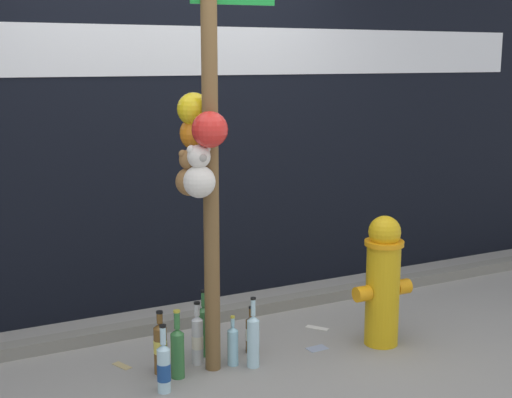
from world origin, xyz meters
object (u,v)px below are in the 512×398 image
object	(u,v)px
bottle_1	(204,329)
bottle_4	(197,339)
bottle_2	(178,351)
bottle_6	(251,334)
bottle_0	(253,340)
bottle_3	(233,345)
bottle_7	(164,367)
memorial_post	(204,108)
fire_hydrant	(383,280)
bottle_5	(160,347)

from	to	relation	value
bottle_1	bottle_4	size ratio (longest dim) A/B	1.08
bottle_2	bottle_1	bearing A→B (deg)	40.42
bottle_2	bottle_6	distance (m)	0.54
bottle_0	bottle_4	xyz separation A→B (m)	(-0.27, 0.18, -0.01)
bottle_2	bottle_3	size ratio (longest dim) A/B	1.32
bottle_0	bottle_3	xyz separation A→B (m)	(-0.09, 0.08, -0.04)
bottle_7	bottle_6	bearing A→B (deg)	21.71
memorial_post	bottle_7	size ratio (longest dim) A/B	6.73
bottle_7	fire_hydrant	bearing A→B (deg)	0.30
fire_hydrant	bottle_2	size ratio (longest dim) A/B	2.07
bottle_3	bottle_1	bearing A→B (deg)	115.11
bottle_1	fire_hydrant	bearing A→B (deg)	-17.81
memorial_post	fire_hydrant	xyz separation A→B (m)	(1.12, -0.15, -1.09)
fire_hydrant	bottle_4	distance (m)	1.20
bottle_6	bottle_3	bearing A→B (deg)	-146.77
bottle_0	bottle_6	size ratio (longest dim) A/B	1.44
fire_hydrant	bottle_0	xyz separation A→B (m)	(-0.87, 0.06, -0.25)
bottle_0	bottle_1	distance (m)	0.34
memorial_post	bottle_0	bearing A→B (deg)	-19.92
bottle_2	bottle_5	distance (m)	0.12
bottle_2	bottle_4	bearing A→B (deg)	35.00
bottle_0	bottle_3	bearing A→B (deg)	140.90
memorial_post	bottle_7	xyz separation A→B (m)	(-0.32, -0.16, -1.36)
bottle_0	bottle_1	bearing A→B (deg)	124.11
bottle_1	bottle_3	size ratio (longest dim) A/B	1.37
bottle_0	bottle_3	world-z (taller)	bottle_0
bottle_4	bottle_6	world-z (taller)	bottle_4
bottle_6	bottle_7	world-z (taller)	bottle_7
bottle_5	fire_hydrant	bearing A→B (deg)	-9.16
memorial_post	bottle_7	bearing A→B (deg)	-153.71
bottle_4	bottle_6	size ratio (longest dim) A/B	1.30
memorial_post	bottle_5	bearing A→B (deg)	164.69
bottle_0	bottle_2	xyz separation A→B (m)	(-0.44, 0.06, -0.01)
fire_hydrant	bottle_1	bearing A→B (deg)	162.19
memorial_post	bottle_7	distance (m)	1.41
bottle_2	bottle_7	distance (m)	0.19
memorial_post	bottle_5	world-z (taller)	memorial_post
bottle_1	bottle_7	bearing A→B (deg)	-137.69
bottle_6	fire_hydrant	bearing A→B (deg)	-17.71
bottle_2	memorial_post	bearing A→B (deg)	7.70
bottle_0	bottle_5	distance (m)	0.53
fire_hydrant	bottle_1	distance (m)	1.14
bottle_1	bottle_7	world-z (taller)	bottle_1
bottle_2	bottle_0	bearing A→B (deg)	-8.31
bottle_1	bottle_6	world-z (taller)	bottle_1
memorial_post	fire_hydrant	distance (m)	1.57
bottle_5	bottle_6	xyz separation A→B (m)	(0.59, 0.03, -0.04)
bottle_1	bottle_2	size ratio (longest dim) A/B	1.04
bottle_1	bottle_7	distance (m)	0.52
memorial_post	bottle_3	world-z (taller)	memorial_post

